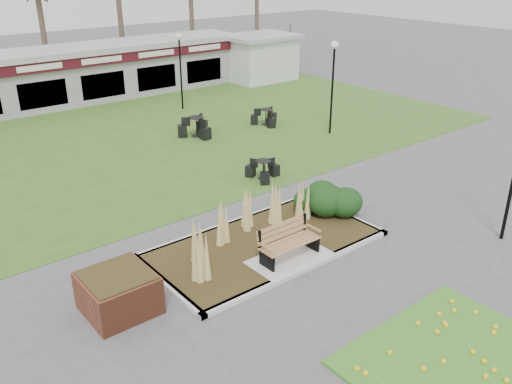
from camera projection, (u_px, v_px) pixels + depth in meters
ground at (294, 264)px, 14.10m from camera, size 100.00×100.00×0.00m
lawn at (100, 147)px, 22.66m from camera, size 34.00×16.00×0.02m
flower_bed at (449, 356)px, 10.79m from camera, size 4.20×3.00×0.16m
planting_bed at (295, 220)px, 15.64m from camera, size 6.75×3.40×1.27m
park_bench at (288, 241)px, 14.04m from camera, size 1.70×0.66×0.93m
brick_planter at (118, 292)px, 12.10m from camera, size 1.50×1.50×0.95m
food_pavilion at (32, 80)px, 27.75m from camera, size 24.60×3.40×2.90m
service_hut at (260, 57)px, 34.09m from camera, size 4.40×3.40×2.83m
lamp_post_mid_right at (180, 55)px, 27.05m from camera, size 0.32×0.32×3.82m
lamp_post_far_right at (333, 67)px, 23.12m from camera, size 0.34×0.34×4.07m
bistro_set_b at (263, 173)px, 19.33m from camera, size 1.14×1.28×0.68m
bistro_set_c at (197, 130)px, 23.84m from camera, size 1.61×1.45×0.86m
bistro_set_d at (266, 119)px, 25.46m from camera, size 1.36×1.33×0.74m
patio_umbrella at (289, 54)px, 35.54m from camera, size 2.12×2.15×2.20m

